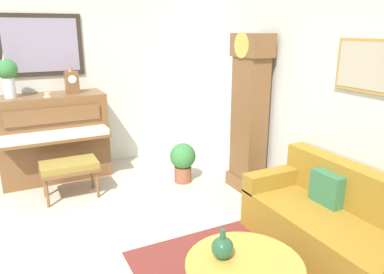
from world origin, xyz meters
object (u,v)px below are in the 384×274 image
Objects in this scene: coffee_table at (244,267)px; mantel_clock at (72,81)px; piano_bench at (69,167)px; couch at (342,229)px; potted_plant at (183,160)px; flower_vase at (7,74)px; piano at (54,137)px; teacup at (48,95)px; grandfather_clock at (249,118)px; green_jug at (222,247)px.

mantel_clock is at bearing -170.02° from coffee_table.
piano_bench is 3.19m from couch.
potted_plant is (0.96, 1.24, -1.05)m from mantel_clock.
flower_vase is at bearing -157.83° from coffee_table.
flower_vase is (-0.00, -0.79, 0.14)m from mantel_clock.
coffee_table is at bearing 9.98° from mantel_clock.
teacup is (0.15, -0.03, 0.62)m from piano.
teacup is at bearing -11.70° from piano.
grandfather_clock reaches higher than piano_bench.
coffee_table is at bearing 17.78° from piano_bench.
grandfather_clock is 3.62× the size of potted_plant.
mantel_clock is at bearing 112.89° from teacup.
coffee_table is 2.52m from potted_plant.
potted_plant is at bearing 58.24° from piano.
flower_vase is 3.64m from green_jug.
flower_vase is 2.42× the size of green_jug.
green_jug is (2.48, 0.73, 0.10)m from piano_bench.
couch is (2.48, 2.01, -0.09)m from piano_bench.
piano_bench is 2.75m from coffee_table.
potted_plant is (-2.30, 0.75, -0.18)m from green_jug.
piano_bench is at bearing 35.01° from flower_vase.
green_jug is at bearing 8.50° from mantel_clock.
grandfather_clock reaches higher than potted_plant.
teacup is at bearing -117.20° from potted_plant.
potted_plant is at bearing 52.26° from mantel_clock.
green_jug reaches higher than piano_bench.
teacup is at bearing 71.66° from flower_vase.
flower_vase is at bearing -141.85° from couch.
piano_bench is at bearing -162.22° from coffee_table.
potted_plant reaches higher than coffee_table.
grandfather_clock is at bearing 140.34° from green_jug.
grandfather_clock is 8.46× the size of green_jug.
potted_plant reaches higher than piano_bench.
piano_bench is at bearing 5.29° from piano.
piano_bench is 1.04m from teacup.
coffee_table is 1.52× the size of flower_vase.
piano is 2.73m from grandfather_clock.
teacup reaches higher than piano_bench.
piano reaches higher than green_jug.
mantel_clock is 1.58× the size of green_jug.
flower_vase is at bearing -144.99° from piano_bench.
mantel_clock is 3.28× the size of teacup.
piano is at bearing -174.71° from piano_bench.
teacup is at bearing -121.50° from grandfather_clock.
flower_vase is at bearing -119.55° from grandfather_clock.
piano_bench is (0.78, 0.07, -0.20)m from piano.
flower_vase is 0.55m from teacup.
flower_vase is 2.54m from potted_plant.
teacup is at bearing -67.11° from mantel_clock.
piano_bench is 1.46m from flower_vase.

